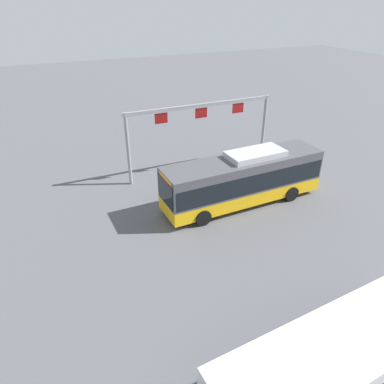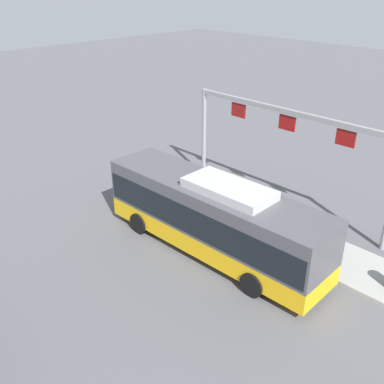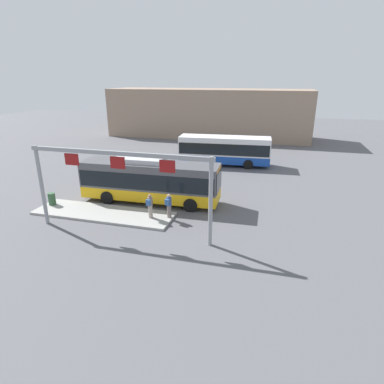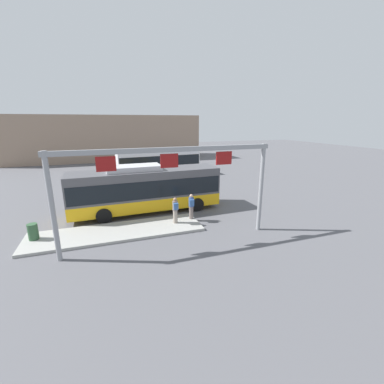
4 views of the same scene
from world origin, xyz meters
The scene contains 9 objects.
ground_plane centered at (0.00, 0.00, 0.00)m, with size 120.00×120.00×0.00m, color #56565B.
platform_curb centered at (-2.30, -3.20, 0.08)m, with size 10.00×2.80×0.16m, color #9E9E99.
bus_main centered at (-0.01, 0.00, 1.81)m, with size 10.61×2.94×3.46m.
bus_background_left centered at (3.55, 12.39, 1.78)m, with size 9.87×3.19×3.10m.
person_boarding centered at (2.46, -2.80, 1.05)m, with size 0.39×0.56×1.67m.
person_waiting_near centered at (1.26, -3.18, 1.05)m, with size 0.36×0.54×1.67m.
platform_sign_gantry centered at (0.37, -5.47, 3.85)m, with size 11.37×0.24×5.20m.
station_building centered at (-2.04, 29.28, 3.69)m, with size 31.29×8.00×7.37m, color gray.
trash_bin centered at (-6.69, -2.90, 0.61)m, with size 0.52×0.52×0.90m, color #2D5133.
Camera 3 is at (9.18, -21.53, 9.13)m, focal length 29.97 mm.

